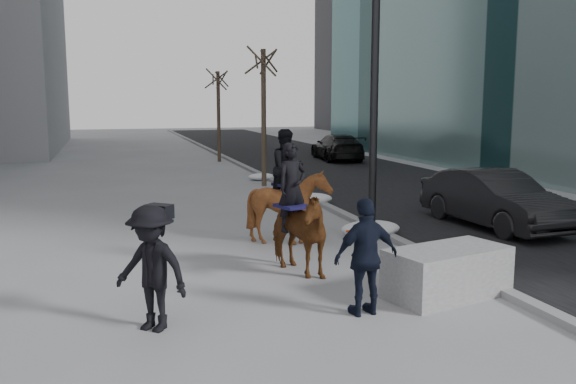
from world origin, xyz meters
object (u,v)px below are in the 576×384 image
object	(u,v)px
car_near	(494,199)
planter	(447,272)
mounted_right	(289,198)
mounted_left	(294,226)

from	to	relation	value
car_near	planter	bearing A→B (deg)	-135.75
planter	mounted_right	distance (m)	4.54
mounted_right	car_near	bearing A→B (deg)	2.29
car_near	mounted_left	bearing A→B (deg)	-161.37
planter	mounted_left	xyz separation A→B (m)	(-1.99, 1.99, 0.49)
car_near	mounted_right	world-z (taller)	mounted_right
planter	car_near	bearing A→B (deg)	48.24
car_near	mounted_right	xyz separation A→B (m)	(-5.41, -0.22, 0.30)
mounted_right	mounted_left	bearing A→B (deg)	-104.20
planter	mounted_right	size ratio (longest dim) A/B	0.79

